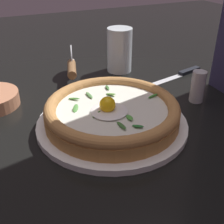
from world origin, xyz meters
TOP-DOWN VIEW (x-y plane):
  - ground_plane at (0.00, 0.00)m, footprint 2.40×2.40m
  - pizza_plate at (0.01, -0.03)m, footprint 0.30×0.30m
  - pizza at (0.01, -0.03)m, footprint 0.27×0.27m
  - pizza_cutter at (0.01, -0.28)m, footprint 0.06×0.15m
  - table_knife at (-0.28, -0.19)m, footprint 0.20×0.06m
  - drinking_glass at (-0.13, -0.29)m, footprint 0.07×0.07m
  - pepper_shaker at (-0.21, -0.05)m, footprint 0.03×0.03m

SIDE VIEW (x-z plane):
  - ground_plane at x=0.00m, z-range -0.03..0.00m
  - table_knife at x=-0.28m, z-range 0.00..0.01m
  - pizza_plate at x=0.01m, z-range 0.00..0.01m
  - pizza at x=0.01m, z-range 0.00..0.06m
  - pepper_shaker at x=-0.21m, z-range 0.00..0.07m
  - pizza_cutter at x=0.01m, z-range 0.00..0.08m
  - drinking_glass at x=-0.13m, z-range -0.01..0.11m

